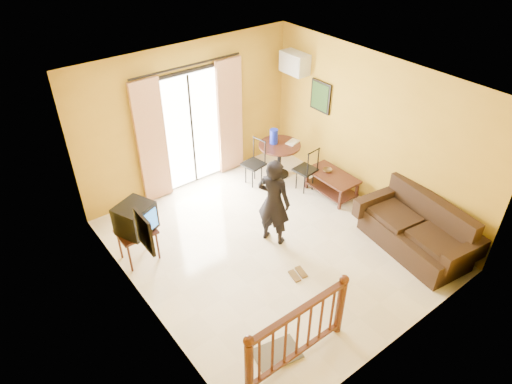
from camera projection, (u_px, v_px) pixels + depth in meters
ground at (272, 245)px, 7.71m from camera, size 5.00×5.00×0.00m
room_shell at (274, 158)px, 6.73m from camera, size 5.00×5.00×5.00m
balcony_door at (192, 129)px, 8.61m from camera, size 2.25×0.14×2.46m
tv_table at (137, 235)px, 7.16m from camera, size 0.57×0.48×0.57m
television at (136, 218)px, 6.99m from camera, size 0.67×0.64×0.47m
picture_left at (145, 232)px, 5.58m from camera, size 0.05×0.42×0.52m
dining_table at (279, 151)px, 9.19m from camera, size 0.85×0.85×0.71m
water_jug at (274, 136)px, 9.06m from camera, size 0.16×0.16×0.30m
serving_tray at (293, 142)px, 9.16m from camera, size 0.32×0.25×0.02m
dining_chairs at (279, 186)px, 9.15m from camera, size 1.12×1.23×0.95m
air_conditioner at (294, 63)px, 8.78m from camera, size 0.31×0.60×0.40m
botanical_print at (321, 97)px, 8.71m from camera, size 0.05×0.50×0.60m
coffee_table at (332, 181)px, 8.76m from camera, size 0.56×1.01×0.45m
bowl at (327, 170)px, 8.75m from camera, size 0.22×0.22×0.06m
sofa at (417, 231)px, 7.48m from camera, size 1.11×2.00×0.90m
standing_person at (274, 202)px, 7.38m from camera, size 0.58×0.68×1.57m
stair_balustrade at (298, 331)px, 5.58m from camera, size 1.63×0.13×1.04m
doormat at (277, 354)px, 5.95m from camera, size 0.67×0.51×0.02m
sandals at (298, 274)px, 7.12m from camera, size 0.29×0.27×0.03m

